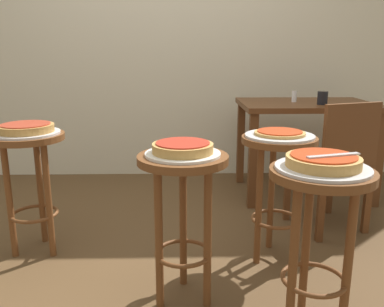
# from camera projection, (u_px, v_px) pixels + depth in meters

# --- Properties ---
(ground_plane) EXTENTS (6.00, 6.00, 0.00)m
(ground_plane) POSITION_uv_depth(u_px,v_px,m) (155.00, 253.00, 2.35)
(ground_plane) COLOR brown
(back_wall) EXTENTS (6.00, 0.10, 3.00)m
(back_wall) POSITION_uv_depth(u_px,v_px,m) (163.00, 11.00, 3.59)
(back_wall) COLOR beige
(back_wall) RESTS_ON ground_plane
(stool_foreground) EXTENTS (0.40, 0.40, 0.70)m
(stool_foreground) POSITION_uv_depth(u_px,v_px,m) (319.00, 213.00, 1.59)
(stool_foreground) COLOR brown
(stool_foreground) RESTS_ON ground_plane
(serving_plate_foreground) EXTENTS (0.36, 0.36, 0.01)m
(serving_plate_foreground) POSITION_uv_depth(u_px,v_px,m) (323.00, 168.00, 1.54)
(serving_plate_foreground) COLOR silver
(serving_plate_foreground) RESTS_ON stool_foreground
(pizza_foreground) EXTENTS (0.28, 0.28, 0.05)m
(pizza_foreground) POSITION_uv_depth(u_px,v_px,m) (323.00, 161.00, 1.53)
(pizza_foreground) COLOR tan
(pizza_foreground) RESTS_ON serving_plate_foreground
(stool_middle) EXTENTS (0.40, 0.40, 0.70)m
(stool_middle) POSITION_uv_depth(u_px,v_px,m) (183.00, 194.00, 1.80)
(stool_middle) COLOR brown
(stool_middle) RESTS_ON ground_plane
(serving_plate_middle) EXTENTS (0.33, 0.33, 0.01)m
(serving_plate_middle) POSITION_uv_depth(u_px,v_px,m) (183.00, 154.00, 1.76)
(serving_plate_middle) COLOR white
(serving_plate_middle) RESTS_ON stool_middle
(pizza_middle) EXTENTS (0.27, 0.27, 0.05)m
(pizza_middle) POSITION_uv_depth(u_px,v_px,m) (183.00, 148.00, 1.75)
(pizza_middle) COLOR tan
(pizza_middle) RESTS_ON serving_plate_middle
(stool_leftside) EXTENTS (0.40, 0.40, 0.70)m
(stool_leftside) POSITION_uv_depth(u_px,v_px,m) (278.00, 169.00, 2.19)
(stool_leftside) COLOR brown
(stool_leftside) RESTS_ON ground_plane
(serving_plate_leftside) EXTENTS (0.37, 0.37, 0.01)m
(serving_plate_leftside) POSITION_uv_depth(u_px,v_px,m) (280.00, 136.00, 2.14)
(serving_plate_leftside) COLOR silver
(serving_plate_leftside) RESTS_ON stool_leftside
(pizza_leftside) EXTENTS (0.27, 0.27, 0.02)m
(pizza_leftside) POSITION_uv_depth(u_px,v_px,m) (280.00, 133.00, 2.14)
(pizza_leftside) COLOR tan
(pizza_leftside) RESTS_ON serving_plate_leftside
(stool_rear) EXTENTS (0.40, 0.40, 0.70)m
(stool_rear) POSITION_uv_depth(u_px,v_px,m) (30.00, 165.00, 2.26)
(stool_rear) COLOR brown
(stool_rear) RESTS_ON ground_plane
(serving_plate_rear) EXTENTS (0.36, 0.36, 0.01)m
(serving_plate_rear) POSITION_uv_depth(u_px,v_px,m) (27.00, 133.00, 2.22)
(serving_plate_rear) COLOR silver
(serving_plate_rear) RESTS_ON stool_rear
(pizza_rear) EXTENTS (0.30, 0.30, 0.05)m
(pizza_rear) POSITION_uv_depth(u_px,v_px,m) (26.00, 128.00, 2.21)
(pizza_rear) COLOR #B78442
(pizza_rear) RESTS_ON serving_plate_rear
(dining_table) EXTENTS (1.04, 0.72, 0.76)m
(dining_table) POSITION_uv_depth(u_px,v_px,m) (306.00, 117.00, 3.22)
(dining_table) COLOR #5B3319
(dining_table) RESTS_ON ground_plane
(cup_near_edge) EXTENTS (0.08, 0.08, 0.10)m
(cup_near_edge) POSITION_uv_depth(u_px,v_px,m) (322.00, 98.00, 3.03)
(cup_near_edge) COLOR black
(cup_near_edge) RESTS_ON dining_table
(condiment_shaker) EXTENTS (0.04, 0.04, 0.09)m
(condiment_shaker) POSITION_uv_depth(u_px,v_px,m) (294.00, 96.00, 3.20)
(condiment_shaker) COLOR white
(condiment_shaker) RESTS_ON dining_table
(wooden_chair) EXTENTS (0.51, 0.51, 0.85)m
(wooden_chair) POSITION_uv_depth(u_px,v_px,m) (336.00, 161.00, 2.56)
(wooden_chair) COLOR #5B3319
(wooden_chair) RESTS_ON ground_plane
(pizza_server_knife) EXTENTS (0.22, 0.08, 0.01)m
(pizza_server_knife) POSITION_uv_depth(u_px,v_px,m) (334.00, 155.00, 1.51)
(pizza_server_knife) COLOR silver
(pizza_server_knife) RESTS_ON pizza_foreground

